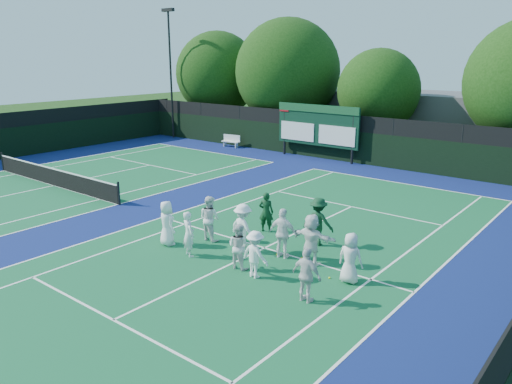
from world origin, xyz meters
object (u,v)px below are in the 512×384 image
Objects in this scene: tennis_net at (53,177)px; bench at (231,140)px; coach_left at (266,212)px; scoreboard at (317,126)px.

bench is at bearing 91.17° from tennis_net.
bench is 0.93× the size of coach_left.
tennis_net is (-6.99, -14.59, -1.70)m from scoreboard.
tennis_net reaches higher than bench.
scoreboard is at bearing -90.15° from coach_left.
scoreboard is 16.26m from tennis_net.
scoreboard is at bearing 64.40° from tennis_net.
coach_left is at bearing 6.24° from tennis_net.
scoreboard reaches higher than coach_left.
scoreboard is 0.53× the size of tennis_net.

